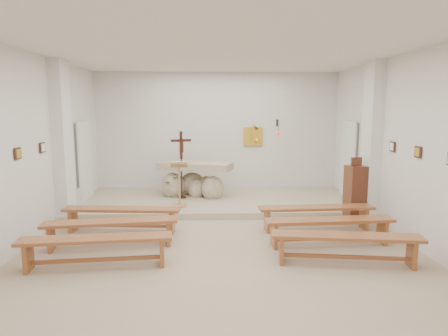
{
  "coord_description": "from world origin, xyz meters",
  "views": [
    {
      "loc": [
        -0.16,
        -6.67,
        2.5
      ],
      "look_at": [
        0.1,
        1.6,
        1.24
      ],
      "focal_mm": 32.0,
      "sensor_mm": 36.0,
      "label": 1
    }
  ],
  "objects_px": {
    "lectern": "(179,184)",
    "bench_right_front": "(316,212)",
    "bench_left_front": "(122,214)",
    "altar": "(194,182)",
    "bench_right_third": "(346,242)",
    "crucifix_stand": "(181,160)",
    "bench_left_second": "(111,227)",
    "bench_right_second": "(329,225)",
    "bench_left_third": "(96,245)",
    "donation_pedestal": "(355,193)"
  },
  "relations": [
    {
      "from": "lectern",
      "to": "bench_right_front",
      "type": "relative_size",
      "value": 0.47
    },
    {
      "from": "bench_left_front",
      "to": "altar",
      "type": "bearing_deg",
      "value": 67.2
    },
    {
      "from": "bench_left_front",
      "to": "bench_right_third",
      "type": "xyz_separation_m",
      "value": [
        3.94,
        -1.83,
        0.0
      ]
    },
    {
      "from": "crucifix_stand",
      "to": "bench_left_second",
      "type": "height_order",
      "value": "crucifix_stand"
    },
    {
      "from": "bench_right_second",
      "to": "bench_right_third",
      "type": "distance_m",
      "value": 0.91
    },
    {
      "from": "altar",
      "to": "bench_right_front",
      "type": "xyz_separation_m",
      "value": [
        2.59,
        -2.62,
        -0.16
      ]
    },
    {
      "from": "crucifix_stand",
      "to": "bench_right_second",
      "type": "relative_size",
      "value": 0.73
    },
    {
      "from": "crucifix_stand",
      "to": "bench_left_third",
      "type": "distance_m",
      "value": 4.39
    },
    {
      "from": "altar",
      "to": "bench_right_third",
      "type": "height_order",
      "value": "altar"
    },
    {
      "from": "bench_right_front",
      "to": "bench_right_second",
      "type": "relative_size",
      "value": 1.0
    },
    {
      "from": "bench_right_second",
      "to": "bench_right_third",
      "type": "height_order",
      "value": "same"
    },
    {
      "from": "donation_pedestal",
      "to": "bench_left_second",
      "type": "relative_size",
      "value": 0.6
    },
    {
      "from": "crucifix_stand",
      "to": "bench_left_front",
      "type": "height_order",
      "value": "crucifix_stand"
    },
    {
      "from": "crucifix_stand",
      "to": "bench_right_third",
      "type": "distance_m",
      "value": 5.17
    },
    {
      "from": "lectern",
      "to": "crucifix_stand",
      "type": "height_order",
      "value": "crucifix_stand"
    },
    {
      "from": "lectern",
      "to": "bench_left_front",
      "type": "relative_size",
      "value": 0.47
    },
    {
      "from": "crucifix_stand",
      "to": "bench_right_front",
      "type": "relative_size",
      "value": 0.74
    },
    {
      "from": "bench_right_front",
      "to": "bench_right_second",
      "type": "distance_m",
      "value": 0.91
    },
    {
      "from": "bench_right_second",
      "to": "bench_left_front",
      "type": "bearing_deg",
      "value": 163.23
    },
    {
      "from": "bench_left_front",
      "to": "bench_left_third",
      "type": "distance_m",
      "value": 1.83
    },
    {
      "from": "crucifix_stand",
      "to": "bench_right_third",
      "type": "bearing_deg",
      "value": -74.62
    },
    {
      "from": "donation_pedestal",
      "to": "bench_right_second",
      "type": "bearing_deg",
      "value": -133.78
    },
    {
      "from": "altar",
      "to": "bench_left_front",
      "type": "bearing_deg",
      "value": -100.1
    },
    {
      "from": "crucifix_stand",
      "to": "altar",
      "type": "bearing_deg",
      "value": 18.84
    },
    {
      "from": "bench_left_front",
      "to": "bench_left_third",
      "type": "relative_size",
      "value": 1.0
    },
    {
      "from": "bench_right_second",
      "to": "bench_left_third",
      "type": "height_order",
      "value": "same"
    },
    {
      "from": "bench_left_second",
      "to": "lectern",
      "type": "bearing_deg",
      "value": 58.94
    },
    {
      "from": "altar",
      "to": "lectern",
      "type": "bearing_deg",
      "value": -88.1
    },
    {
      "from": "lectern",
      "to": "bench_left_second",
      "type": "bearing_deg",
      "value": -113.72
    },
    {
      "from": "altar",
      "to": "bench_left_second",
      "type": "relative_size",
      "value": 0.87
    },
    {
      "from": "bench_left_front",
      "to": "bench_right_front",
      "type": "xyz_separation_m",
      "value": [
        3.94,
        0.0,
        0.0
      ]
    },
    {
      "from": "bench_right_second",
      "to": "bench_right_third",
      "type": "xyz_separation_m",
      "value": [
        0.0,
        -0.91,
        0.0
      ]
    },
    {
      "from": "bench_right_second",
      "to": "lectern",
      "type": "bearing_deg",
      "value": 136.85
    },
    {
      "from": "donation_pedestal",
      "to": "bench_right_second",
      "type": "height_order",
      "value": "donation_pedestal"
    },
    {
      "from": "bench_right_front",
      "to": "bench_right_second",
      "type": "xyz_separation_m",
      "value": [
        0.0,
        -0.91,
        0.0
      ]
    },
    {
      "from": "lectern",
      "to": "bench_left_third",
      "type": "height_order",
      "value": "lectern"
    },
    {
      "from": "bench_right_second",
      "to": "bench_right_third",
      "type": "bearing_deg",
      "value": -93.71
    },
    {
      "from": "bench_left_third",
      "to": "altar",
      "type": "bearing_deg",
      "value": 67.56
    },
    {
      "from": "bench_right_third",
      "to": "bench_left_front",
      "type": "bearing_deg",
      "value": 162.51
    },
    {
      "from": "bench_right_front",
      "to": "donation_pedestal",
      "type": "bearing_deg",
      "value": 30.91
    },
    {
      "from": "lectern",
      "to": "bench_right_third",
      "type": "relative_size",
      "value": 0.47
    },
    {
      "from": "altar",
      "to": "crucifix_stand",
      "type": "height_order",
      "value": "crucifix_stand"
    },
    {
      "from": "bench_left_front",
      "to": "bench_right_second",
      "type": "distance_m",
      "value": 4.05
    },
    {
      "from": "lectern",
      "to": "bench_left_second",
      "type": "distance_m",
      "value": 2.63
    },
    {
      "from": "donation_pedestal",
      "to": "bench_left_front",
      "type": "height_order",
      "value": "donation_pedestal"
    },
    {
      "from": "crucifix_stand",
      "to": "bench_right_third",
      "type": "relative_size",
      "value": 0.73
    },
    {
      "from": "crucifix_stand",
      "to": "bench_left_front",
      "type": "distance_m",
      "value": 2.7
    },
    {
      "from": "altar",
      "to": "bench_right_second",
      "type": "height_order",
      "value": "altar"
    },
    {
      "from": "altar",
      "to": "bench_right_second",
      "type": "distance_m",
      "value": 4.39
    },
    {
      "from": "bench_left_second",
      "to": "bench_right_second",
      "type": "bearing_deg",
      "value": -7.61
    }
  ]
}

